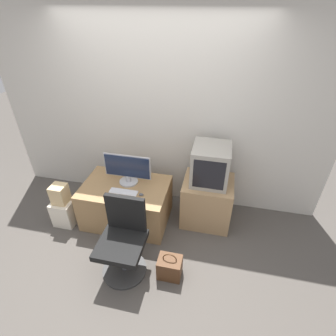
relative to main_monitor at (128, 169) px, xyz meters
name	(u,v)px	position (x,y,z in m)	size (l,w,h in m)	color
ground_plane	(133,264)	(0.28, -0.79, -0.76)	(12.00, 12.00, 0.00)	#4C4742
wall_back	(159,115)	(0.28, 0.53, 0.54)	(4.40, 0.05, 2.60)	beige
desk	(127,203)	(-0.02, -0.10, -0.48)	(1.10, 0.73, 0.56)	#937047
side_stand	(207,201)	(1.02, 0.13, -0.45)	(0.63, 0.55, 0.63)	#A37F56
main_monitor	(128,169)	(0.00, 0.00, 0.00)	(0.60, 0.24, 0.40)	#B2B2B7
keyboard	(123,192)	(0.01, -0.22, -0.19)	(0.35, 0.10, 0.01)	silver
mouse	(141,195)	(0.24, -0.22, -0.19)	(0.06, 0.04, 0.03)	#4C4C51
crt_tv	(210,165)	(1.01, 0.15, 0.11)	(0.44, 0.46, 0.49)	gray
office_chair	(123,242)	(0.22, -0.82, -0.36)	(0.49, 0.49, 0.91)	#333333
cardboard_box_lower	(65,212)	(-0.81, -0.34, -0.58)	(0.27, 0.27, 0.36)	beige
cardboard_box_upper	(60,194)	(-0.81, -0.34, -0.28)	(0.19, 0.18, 0.26)	#D1B27F
handbag	(170,267)	(0.72, -0.83, -0.63)	(0.26, 0.20, 0.35)	#4C2D19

